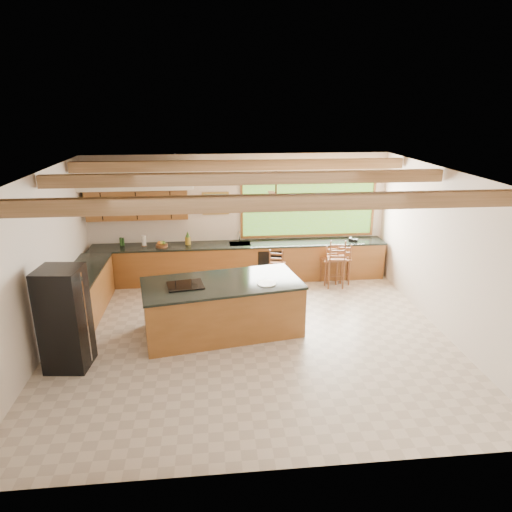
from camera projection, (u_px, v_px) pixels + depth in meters
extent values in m
plane|color=beige|center=(251.00, 337.00, 8.45)|extent=(7.20, 7.20, 0.00)
cube|color=beige|center=(239.00, 217.00, 11.04)|extent=(7.20, 0.04, 3.00)
cube|color=beige|center=(278.00, 359.00, 4.91)|extent=(7.20, 0.04, 3.00)
cube|color=beige|center=(37.00, 268.00, 7.63)|extent=(0.04, 6.50, 3.00)
cube|color=beige|center=(447.00, 254.00, 8.32)|extent=(0.04, 6.50, 3.00)
cube|color=#AB7F55|center=(251.00, 175.00, 7.50)|extent=(7.20, 6.50, 0.04)
cube|color=#A27851|center=(262.00, 203.00, 6.03)|extent=(7.10, 0.15, 0.22)
cube|color=#A27851|center=(248.00, 178.00, 8.01)|extent=(7.10, 0.15, 0.22)
cube|color=#A27851|center=(241.00, 165.00, 9.71)|extent=(7.10, 0.15, 0.22)
cube|color=brown|center=(137.00, 204.00, 10.51)|extent=(2.30, 0.35, 0.70)
cube|color=white|center=(135.00, 179.00, 10.25)|extent=(2.60, 0.50, 0.48)
cylinder|color=#FFEABF|center=(104.00, 189.00, 10.26)|extent=(0.10, 0.10, 0.01)
cylinder|color=#FFEABF|center=(167.00, 188.00, 10.39)|extent=(0.10, 0.10, 0.01)
cube|color=#78B841|center=(308.00, 209.00, 11.12)|extent=(3.20, 0.04, 1.30)
cube|color=#A47E32|center=(216.00, 203.00, 10.85)|extent=(0.64, 0.03, 0.54)
cube|color=#457D5C|center=(216.00, 203.00, 10.83)|extent=(0.54, 0.01, 0.44)
cube|color=brown|center=(240.00, 263.00, 11.06)|extent=(7.00, 0.65, 0.88)
cube|color=black|center=(240.00, 244.00, 10.91)|extent=(7.04, 0.69, 0.04)
cube|color=brown|center=(86.00, 293.00, 9.27)|extent=(0.65, 2.35, 0.88)
cube|color=black|center=(83.00, 272.00, 9.13)|extent=(0.69, 2.39, 0.04)
cube|color=black|center=(271.00, 267.00, 10.82)|extent=(0.60, 0.02, 0.78)
cube|color=silver|center=(240.00, 244.00, 10.91)|extent=(0.50, 0.38, 0.03)
cylinder|color=silver|center=(239.00, 235.00, 11.05)|extent=(0.03, 0.03, 0.30)
cylinder|color=silver|center=(240.00, 231.00, 10.91)|extent=(0.03, 0.20, 0.03)
cylinder|color=silver|center=(144.00, 241.00, 10.70)|extent=(0.10, 0.10, 0.26)
cylinder|color=#1D3E19|center=(123.00, 242.00, 10.75)|extent=(0.05, 0.05, 0.18)
cylinder|color=#1D3E19|center=(121.00, 242.00, 10.73)|extent=(0.05, 0.05, 0.19)
cube|color=black|center=(353.00, 239.00, 11.09)|extent=(0.26, 0.24, 0.10)
cube|color=brown|center=(222.00, 308.00, 8.51)|extent=(3.02, 1.78, 0.96)
cube|color=black|center=(222.00, 283.00, 8.35)|extent=(3.07, 1.83, 0.04)
cube|color=black|center=(185.00, 285.00, 8.17)|extent=(0.71, 0.60, 0.02)
cylinder|color=silver|center=(267.00, 284.00, 8.26)|extent=(0.35, 0.35, 0.02)
cube|color=black|center=(65.00, 319.00, 7.27)|extent=(0.73, 0.71, 1.70)
cube|color=silver|center=(86.00, 318.00, 7.30)|extent=(0.02, 0.05, 1.56)
cube|color=brown|center=(277.00, 265.00, 10.42)|extent=(0.45, 0.45, 0.04)
cylinder|color=brown|center=(271.00, 280.00, 10.37)|extent=(0.03, 0.03, 0.59)
cylinder|color=brown|center=(284.00, 279.00, 10.40)|extent=(0.03, 0.03, 0.59)
cylinder|color=brown|center=(270.00, 275.00, 10.64)|extent=(0.03, 0.03, 0.59)
cylinder|color=brown|center=(282.00, 275.00, 10.67)|extent=(0.03, 0.03, 0.59)
cube|color=brown|center=(343.00, 259.00, 10.80)|extent=(0.43, 0.43, 0.04)
cylinder|color=brown|center=(338.00, 273.00, 10.75)|extent=(0.03, 0.03, 0.60)
cylinder|color=brown|center=(350.00, 273.00, 10.78)|extent=(0.03, 0.03, 0.60)
cylinder|color=brown|center=(335.00, 269.00, 11.03)|extent=(0.03, 0.03, 0.60)
cylinder|color=brown|center=(347.00, 269.00, 11.05)|extent=(0.03, 0.03, 0.60)
cube|color=brown|center=(336.00, 258.00, 10.56)|extent=(0.47, 0.47, 0.04)
cylinder|color=brown|center=(330.00, 275.00, 10.50)|extent=(0.04, 0.04, 0.69)
cylinder|color=brown|center=(344.00, 275.00, 10.53)|extent=(0.04, 0.04, 0.69)
cylinder|color=brown|center=(326.00, 270.00, 10.82)|extent=(0.04, 0.04, 0.69)
cylinder|color=brown|center=(340.00, 270.00, 10.85)|extent=(0.04, 0.04, 0.69)
cube|color=brown|center=(329.00, 260.00, 10.77)|extent=(0.40, 0.40, 0.04)
cylinder|color=brown|center=(324.00, 274.00, 10.73)|extent=(0.03, 0.03, 0.58)
cylinder|color=brown|center=(336.00, 274.00, 10.75)|extent=(0.03, 0.03, 0.58)
cylinder|color=brown|center=(321.00, 270.00, 10.99)|extent=(0.03, 0.03, 0.58)
cylinder|color=brown|center=(333.00, 270.00, 11.02)|extent=(0.03, 0.03, 0.58)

